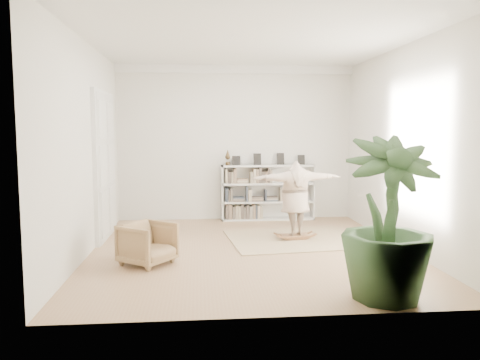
{
  "coord_description": "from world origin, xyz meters",
  "views": [
    {
      "loc": [
        -0.88,
        -8.03,
        2.09
      ],
      "look_at": [
        -0.13,
        0.4,
        1.2
      ],
      "focal_mm": 35.0,
      "sensor_mm": 36.0,
      "label": 1
    }
  ],
  "objects_px": {
    "person": "(295,196)",
    "houseplant": "(388,219)",
    "bookshelf": "(268,193)",
    "armchair": "(148,244)",
    "rocker_board": "(295,236)"
  },
  "relations": [
    {
      "from": "rocker_board",
      "to": "houseplant",
      "type": "distance_m",
      "value": 3.44
    },
    {
      "from": "bookshelf",
      "to": "person",
      "type": "relative_size",
      "value": 1.25
    },
    {
      "from": "bookshelf",
      "to": "houseplant",
      "type": "distance_m",
      "value": 5.43
    },
    {
      "from": "person",
      "to": "houseplant",
      "type": "relative_size",
      "value": 0.86
    },
    {
      "from": "bookshelf",
      "to": "person",
      "type": "bearing_deg",
      "value": -83.89
    },
    {
      "from": "person",
      "to": "houseplant",
      "type": "bearing_deg",
      "value": 91.92
    },
    {
      "from": "bookshelf",
      "to": "person",
      "type": "distance_m",
      "value": 2.12
    },
    {
      "from": "bookshelf",
      "to": "houseplant",
      "type": "relative_size",
      "value": 1.08
    },
    {
      "from": "rocker_board",
      "to": "person",
      "type": "distance_m",
      "value": 0.78
    },
    {
      "from": "armchair",
      "to": "rocker_board",
      "type": "relative_size",
      "value": 1.28
    },
    {
      "from": "armchair",
      "to": "bookshelf",
      "type": "bearing_deg",
      "value": 2.72
    },
    {
      "from": "armchair",
      "to": "person",
      "type": "xyz_separation_m",
      "value": [
        2.65,
        1.46,
        0.52
      ]
    },
    {
      "from": "armchair",
      "to": "houseplant",
      "type": "bearing_deg",
      "value": -83.1
    },
    {
      "from": "armchair",
      "to": "rocker_board",
      "type": "xyz_separation_m",
      "value": [
        2.65,
        1.46,
        -0.26
      ]
    },
    {
      "from": "person",
      "to": "houseplant",
      "type": "xyz_separation_m",
      "value": [
        0.47,
        -3.27,
        0.17
      ]
    }
  ]
}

